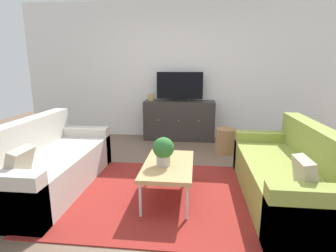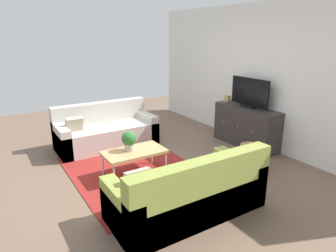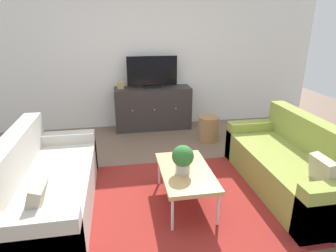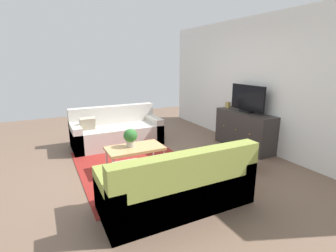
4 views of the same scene
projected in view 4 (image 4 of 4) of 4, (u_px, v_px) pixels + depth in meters
name	position (u px, v px, depth m)	size (l,w,h in m)	color
ground_plane	(144.00, 166.00, 4.52)	(10.00, 10.00, 0.00)	brown
wall_back	(257.00, 84.00, 5.30)	(6.40, 0.12, 2.70)	white
area_rug	(136.00, 167.00, 4.46)	(2.50, 1.90, 0.01)	maroon
couch_left_side	(116.00, 132.00, 5.65)	(0.84, 1.90, 0.83)	beige
couch_right_side	(179.00, 188.00, 3.17)	(0.84, 1.90, 0.83)	olive
coffee_table	(135.00, 149.00, 4.28)	(0.54, 0.95, 0.41)	tan
potted_plant	(130.00, 137.00, 4.25)	(0.23, 0.23, 0.31)	#B7B2A8
tv_console	(244.00, 130.00, 5.39)	(1.39, 0.47, 0.77)	#332D2B
flat_screen_tv	(247.00, 99.00, 5.23)	(0.90, 0.16, 0.56)	black
mantel_clock	(228.00, 105.00, 5.77)	(0.11, 0.07, 0.13)	tan
wicker_basket	(244.00, 157.00, 4.37)	(0.34, 0.34, 0.42)	#9E7547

